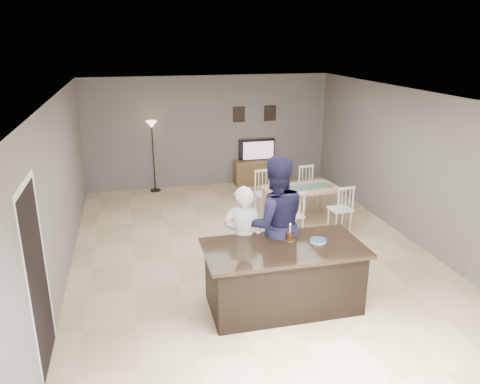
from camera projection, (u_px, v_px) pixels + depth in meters
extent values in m
plane|color=tan|center=(250.00, 251.00, 8.20)|extent=(8.00, 8.00, 0.00)
plane|color=slate|center=(209.00, 132.00, 11.46)|extent=(6.00, 0.00, 6.00)
plane|color=slate|center=(366.00, 304.00, 4.08)|extent=(6.00, 0.00, 6.00)
plane|color=slate|center=(60.00, 190.00, 7.10)|extent=(0.00, 8.00, 8.00)
plane|color=slate|center=(411.00, 166.00, 8.43)|extent=(0.00, 8.00, 8.00)
plane|color=white|center=(251.00, 95.00, 7.34)|extent=(8.00, 8.00, 0.00)
cube|color=black|center=(283.00, 278.00, 6.40)|extent=(2.00, 1.00, 0.85)
cube|color=black|center=(284.00, 248.00, 6.26)|extent=(2.15, 1.10, 0.05)
cube|color=brown|center=(258.00, 172.00, 11.84)|extent=(1.20, 0.40, 0.60)
imported|color=black|center=(258.00, 150.00, 11.73)|extent=(0.91, 0.12, 0.53)
plane|color=orange|center=(258.00, 150.00, 11.66)|extent=(0.78, 0.00, 0.78)
cube|color=black|center=(239.00, 114.00, 11.48)|extent=(0.30, 0.02, 0.38)
cube|color=black|center=(270.00, 113.00, 11.65)|extent=(0.30, 0.02, 0.38)
plane|color=black|center=(38.00, 280.00, 5.08)|extent=(0.00, 2.10, 2.10)
plane|color=white|center=(24.00, 185.00, 4.74)|extent=(0.00, 1.02, 1.02)
imported|color=silver|center=(243.00, 240.00, 6.69)|extent=(0.67, 0.52, 1.61)
imported|color=#181836|center=(275.00, 224.00, 6.73)|extent=(1.02, 0.82, 2.01)
cylinder|color=gold|center=(290.00, 240.00, 6.45)|extent=(0.16, 0.16, 0.00)
cylinder|color=#371E0F|center=(290.00, 236.00, 6.43)|extent=(0.12, 0.12, 0.11)
cylinder|color=white|center=(290.00, 229.00, 6.40)|extent=(0.02, 0.02, 0.12)
sphere|color=#FFBF4C|center=(290.00, 224.00, 6.37)|extent=(0.02, 0.02, 0.02)
cylinder|color=white|center=(318.00, 242.00, 6.39)|extent=(0.22, 0.22, 0.01)
cylinder|color=white|center=(318.00, 241.00, 6.38)|extent=(0.22, 0.22, 0.01)
cylinder|color=white|center=(318.00, 240.00, 6.38)|extent=(0.22, 0.22, 0.01)
cylinder|color=#314F96|center=(318.00, 240.00, 6.38)|extent=(0.23, 0.23, 0.00)
cube|color=tan|center=(301.00, 189.00, 9.32)|extent=(1.57, 0.98, 0.04)
cylinder|color=tan|center=(277.00, 215.00, 8.91)|extent=(0.06, 0.06, 0.66)
cylinder|color=tan|center=(322.00, 196.00, 9.95)|extent=(0.06, 0.06, 0.66)
cube|color=#3C6C57|center=(301.00, 188.00, 9.32)|extent=(1.33, 0.45, 0.01)
cube|color=white|center=(291.00, 215.00, 8.66)|extent=(0.43, 0.41, 0.04)
cylinder|color=white|center=(287.00, 230.00, 8.55)|extent=(0.03, 0.03, 0.40)
cylinder|color=white|center=(295.00, 222.00, 8.91)|extent=(0.03, 0.03, 0.40)
cube|color=white|center=(296.00, 194.00, 8.36)|extent=(0.36, 0.06, 0.05)
cube|color=white|center=(340.00, 209.00, 8.98)|extent=(0.43, 0.41, 0.04)
cylinder|color=white|center=(336.00, 223.00, 8.86)|extent=(0.03, 0.03, 0.40)
cylinder|color=white|center=(343.00, 216.00, 9.23)|extent=(0.03, 0.03, 0.40)
cube|color=white|center=(347.00, 188.00, 8.68)|extent=(0.36, 0.06, 0.05)
cube|color=white|center=(265.00, 194.00, 9.83)|extent=(0.43, 0.41, 0.04)
cylinder|color=white|center=(269.00, 201.00, 10.09)|extent=(0.03, 0.03, 0.40)
cylinder|color=white|center=(260.00, 207.00, 9.72)|extent=(0.03, 0.03, 0.40)
cube|color=white|center=(262.00, 171.00, 9.84)|extent=(0.36, 0.06, 0.05)
cube|color=white|center=(309.00, 189.00, 10.15)|extent=(0.43, 0.41, 0.04)
cylinder|color=white|center=(312.00, 196.00, 10.40)|extent=(0.03, 0.03, 0.40)
cylinder|color=white|center=(305.00, 202.00, 10.04)|extent=(0.03, 0.03, 0.40)
cube|color=white|center=(306.00, 166.00, 10.15)|extent=(0.36, 0.06, 0.05)
cylinder|color=black|center=(155.00, 190.00, 11.38)|extent=(0.26, 0.26, 0.03)
cylinder|color=black|center=(154.00, 159.00, 11.13)|extent=(0.03, 0.03, 1.57)
cone|color=#FECE8B|center=(151.00, 124.00, 10.87)|extent=(0.26, 0.26, 0.16)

